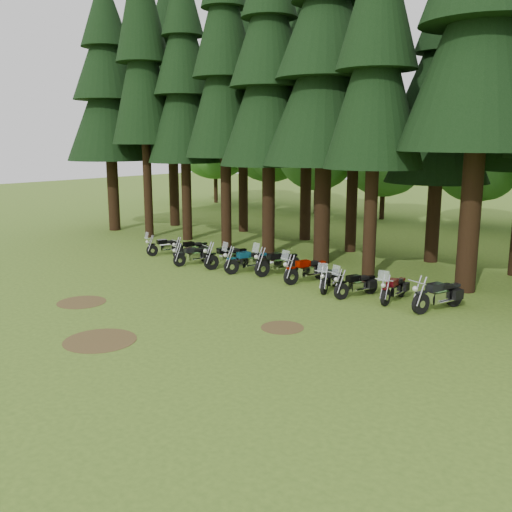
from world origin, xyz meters
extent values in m
plane|color=#456720|center=(0.00, 0.00, 0.00)|extent=(120.00, 120.00, 0.00)
cylinder|color=black|center=(-16.20, 9.28, 2.76)|extent=(0.73, 0.73, 5.51)
cone|color=black|center=(-16.20, 9.28, 8.04)|extent=(5.49, 5.49, 6.89)
cone|color=black|center=(-16.20, 9.28, 11.29)|extent=(4.39, 4.39, 5.82)
cone|color=black|center=(-16.20, 9.28, 13.88)|extent=(3.07, 3.07, 4.59)
cylinder|color=black|center=(-12.29, 8.98, 3.39)|extent=(0.52, 0.52, 6.77)
cone|color=black|center=(-12.29, 8.98, 9.88)|extent=(3.92, 3.92, 8.47)
cylinder|color=black|center=(-9.78, 9.82, 2.76)|extent=(0.58, 0.58, 5.53)
cone|color=black|center=(-9.78, 9.82, 8.06)|extent=(4.32, 4.32, 6.91)
cone|color=black|center=(-9.78, 9.82, 11.32)|extent=(3.46, 3.46, 5.83)
cylinder|color=black|center=(-6.29, 9.51, 2.99)|extent=(0.58, 0.58, 5.99)
cone|color=black|center=(-6.29, 9.51, 8.73)|extent=(4.32, 4.32, 7.49)
cone|color=black|center=(-6.29, 9.51, 12.27)|extent=(3.45, 3.45, 6.32)
cylinder|color=black|center=(-3.21, 9.40, 2.78)|extent=(0.66, 0.66, 5.57)
cone|color=black|center=(-3.21, 9.40, 8.12)|extent=(4.95, 4.95, 6.96)
cone|color=black|center=(-3.21, 9.40, 11.40)|extent=(3.96, 3.96, 5.87)
cylinder|color=black|center=(0.07, 9.44, 2.85)|extent=(0.77, 0.77, 5.70)
cone|color=black|center=(0.07, 9.44, 8.31)|extent=(5.81, 5.81, 7.12)
cone|color=black|center=(0.07, 9.44, 11.67)|extent=(4.65, 4.65, 6.01)
cylinder|color=black|center=(3.43, 8.02, 2.85)|extent=(0.55, 0.55, 5.71)
cone|color=black|center=(3.43, 8.02, 8.32)|extent=(4.15, 4.15, 7.14)
cylinder|color=black|center=(7.37, 8.76, 3.31)|extent=(0.80, 0.80, 6.62)
cone|color=black|center=(7.37, 8.76, 9.65)|extent=(5.98, 5.98, 8.27)
cylinder|color=black|center=(-14.68, 13.25, 2.93)|extent=(0.67, 0.67, 5.87)
cone|color=black|center=(-14.68, 13.25, 8.55)|extent=(5.00, 5.00, 7.33)
cone|color=black|center=(-14.68, 13.25, 12.02)|extent=(4.00, 4.00, 6.19)
cone|color=black|center=(-14.68, 13.25, 14.77)|extent=(2.80, 2.80, 4.89)
cylinder|color=black|center=(-9.26, 14.35, 2.76)|extent=(0.60, 0.60, 5.53)
cone|color=black|center=(-9.26, 14.35, 8.06)|extent=(4.52, 4.52, 6.91)
cone|color=black|center=(-9.26, 14.35, 11.32)|extent=(3.62, 3.62, 5.83)
cone|color=black|center=(-9.26, 14.35, 13.92)|extent=(2.53, 2.53, 4.61)
cylinder|color=black|center=(-4.38, 14.40, 2.78)|extent=(0.65, 0.65, 5.55)
cone|color=black|center=(-4.38, 14.40, 8.10)|extent=(4.85, 4.85, 6.94)
cone|color=black|center=(-4.38, 14.40, 11.38)|extent=(3.88, 3.88, 5.86)
cylinder|color=black|center=(-0.37, 12.94, 2.76)|extent=(0.58, 0.58, 5.52)
cone|color=black|center=(-0.37, 12.94, 8.05)|extent=(4.35, 4.35, 6.90)
cone|color=black|center=(-0.37, 12.94, 11.31)|extent=(3.48, 3.48, 5.83)
cylinder|color=black|center=(4.04, 13.25, 2.35)|extent=(0.66, 0.66, 4.70)
cone|color=black|center=(4.04, 13.25, 6.85)|extent=(4.94, 4.94, 5.87)
cone|color=black|center=(4.04, 13.25, 9.62)|extent=(3.95, 3.95, 4.96)
cone|color=black|center=(4.04, 13.25, 11.82)|extent=(2.77, 2.77, 3.91)
cylinder|color=black|center=(-22.46, 25.50, 1.67)|extent=(0.36, 0.36, 3.33)
sphere|color=#336D2A|center=(-22.46, 25.50, 6.11)|extent=(7.78, 7.78, 7.78)
sphere|color=#336D2A|center=(-21.12, 24.61, 5.33)|extent=(5.55, 5.55, 5.55)
cylinder|color=black|center=(-16.34, 26.00, 1.65)|extent=(0.36, 0.36, 3.29)
sphere|color=#336D2A|center=(-16.34, 26.00, 6.04)|extent=(7.69, 7.69, 7.69)
sphere|color=#336D2A|center=(-15.02, 25.12, 5.27)|extent=(5.49, 5.49, 5.49)
cylinder|color=black|center=(-10.73, 24.98, 1.40)|extent=(0.36, 0.36, 2.80)
sphere|color=#336D2A|center=(-10.73, 24.98, 5.13)|extent=(6.53, 6.53, 6.53)
sphere|color=#336D2A|center=(-9.61, 24.23, 4.48)|extent=(4.67, 4.67, 4.67)
cylinder|color=black|center=(-4.99, 25.31, 1.27)|extent=(0.36, 0.36, 2.55)
sphere|color=#336D2A|center=(-4.99, 25.31, 4.67)|extent=(5.95, 5.95, 5.95)
sphere|color=#336D2A|center=(-3.97, 24.63, 4.08)|extent=(4.25, 4.25, 4.25)
cylinder|color=black|center=(1.32, 26.50, 1.23)|extent=(0.36, 0.36, 2.47)
sphere|color=#336D2A|center=(1.32, 26.50, 4.53)|extent=(5.76, 5.76, 5.76)
sphere|color=#336D2A|center=(2.30, 25.84, 3.95)|extent=(4.12, 4.12, 4.12)
cylinder|color=#4C3D1E|center=(-3.00, -2.00, 0.01)|extent=(1.80, 1.80, 0.01)
cylinder|color=#4C3D1E|center=(4.50, 0.50, 0.01)|extent=(1.40, 1.40, 0.01)
cylinder|color=#4C3D1E|center=(1.00, -4.00, 0.01)|extent=(2.20, 2.20, 0.01)
cylinder|color=black|center=(-7.58, 5.24, 0.30)|extent=(0.32, 0.61, 0.60)
cylinder|color=black|center=(-7.11, 6.57, 0.30)|extent=(0.32, 0.61, 0.60)
cube|color=silver|center=(-7.33, 5.95, 0.38)|extent=(0.45, 0.69, 0.31)
cube|color=black|center=(-7.40, 5.75, 0.71)|extent=(0.42, 0.56, 0.22)
cube|color=black|center=(-7.26, 6.15, 0.67)|extent=(0.42, 0.56, 0.11)
cube|color=silver|center=(-7.67, 4.98, 1.11)|extent=(0.40, 0.24, 0.36)
cylinder|color=black|center=(-5.85, 5.53, 0.31)|extent=(0.28, 0.64, 0.62)
cylinder|color=black|center=(-5.49, 6.95, 0.31)|extent=(0.28, 0.64, 0.62)
cube|color=silver|center=(-5.66, 6.28, 0.40)|extent=(0.42, 0.71, 0.32)
cube|color=black|center=(-5.71, 6.07, 0.74)|extent=(0.40, 0.57, 0.23)
cube|color=black|center=(-5.61, 6.49, 0.70)|extent=(0.40, 0.57, 0.11)
cylinder|color=black|center=(-4.68, 4.48, 0.31)|extent=(0.29, 0.63, 0.62)
cylinder|color=black|center=(-4.30, 5.89, 0.31)|extent=(0.29, 0.63, 0.62)
cube|color=silver|center=(-4.48, 5.23, 0.40)|extent=(0.43, 0.71, 0.32)
cube|color=black|center=(-4.53, 5.02, 0.73)|extent=(0.41, 0.57, 0.23)
cube|color=black|center=(-4.42, 5.44, 0.70)|extent=(0.41, 0.57, 0.11)
cylinder|color=black|center=(-3.03, 4.96, 0.36)|extent=(0.37, 0.73, 0.72)
cylinder|color=black|center=(-2.49, 6.55, 0.36)|extent=(0.37, 0.73, 0.72)
cube|color=silver|center=(-2.74, 5.80, 0.46)|extent=(0.53, 0.82, 0.37)
cube|color=black|center=(-2.82, 5.57, 0.85)|extent=(0.50, 0.67, 0.26)
cube|color=black|center=(-2.66, 6.04, 0.80)|extent=(0.50, 0.67, 0.13)
cylinder|color=black|center=(-1.71, 4.89, 0.35)|extent=(0.38, 0.71, 0.70)
cylinder|color=black|center=(-1.15, 6.44, 0.35)|extent=(0.38, 0.71, 0.70)
cube|color=silver|center=(-1.42, 5.71, 0.45)|extent=(0.53, 0.80, 0.36)
cube|color=#135573|center=(-1.50, 5.48, 0.83)|extent=(0.50, 0.66, 0.25)
cube|color=black|center=(-1.33, 5.94, 0.79)|extent=(0.50, 0.66, 0.13)
cube|color=silver|center=(-1.82, 4.59, 1.30)|extent=(0.46, 0.28, 0.42)
cylinder|color=black|center=(-0.35, 5.40, 0.36)|extent=(0.35, 0.74, 0.72)
cylinder|color=black|center=(0.13, 7.03, 0.36)|extent=(0.35, 0.74, 0.72)
cube|color=silver|center=(-0.09, 6.27, 0.46)|extent=(0.51, 0.82, 0.37)
cube|color=black|center=(-0.17, 6.03, 0.86)|extent=(0.49, 0.67, 0.26)
cube|color=black|center=(-0.02, 6.51, 0.81)|extent=(0.49, 0.67, 0.13)
cube|color=silver|center=(-0.45, 5.09, 1.34)|extent=(0.48, 0.26, 0.43)
cylinder|color=black|center=(1.45, 5.10, 0.35)|extent=(0.33, 0.71, 0.70)
cylinder|color=black|center=(1.89, 6.68, 0.35)|extent=(0.33, 0.71, 0.70)
cube|color=silver|center=(1.68, 5.94, 0.45)|extent=(0.49, 0.79, 0.36)
cube|color=#A00D00|center=(1.62, 5.71, 0.83)|extent=(0.46, 0.65, 0.25)
cube|color=black|center=(1.75, 6.18, 0.78)|extent=(0.46, 0.65, 0.13)
cube|color=silver|center=(1.36, 4.79, 1.29)|extent=(0.46, 0.25, 0.42)
cylinder|color=black|center=(3.34, 4.72, 0.31)|extent=(0.29, 0.62, 0.61)
cylinder|color=black|center=(2.95, 6.10, 0.31)|extent=(0.29, 0.62, 0.61)
cube|color=silver|center=(3.13, 5.46, 0.39)|extent=(0.42, 0.69, 0.31)
cube|color=black|center=(3.19, 5.25, 0.72)|extent=(0.40, 0.57, 0.22)
cube|color=black|center=(3.07, 5.66, 0.69)|extent=(0.40, 0.57, 0.11)
cube|color=silver|center=(3.41, 4.45, 1.13)|extent=(0.41, 0.22, 0.37)
cylinder|color=black|center=(4.22, 4.55, 0.32)|extent=(0.32, 0.64, 0.63)
cylinder|color=black|center=(4.68, 5.96, 0.32)|extent=(0.32, 0.64, 0.63)
cube|color=silver|center=(4.46, 5.30, 0.40)|extent=(0.46, 0.72, 0.33)
cube|color=black|center=(4.39, 5.09, 0.75)|extent=(0.44, 0.59, 0.23)
cube|color=black|center=(4.53, 5.51, 0.71)|extent=(0.44, 0.59, 0.12)
cube|color=silver|center=(4.13, 4.27, 1.17)|extent=(0.42, 0.24, 0.38)
cylinder|color=black|center=(5.90, 4.87, 0.32)|extent=(0.18, 0.64, 0.64)
cylinder|color=black|center=(5.79, 6.36, 0.32)|extent=(0.18, 0.64, 0.64)
cube|color=silver|center=(5.84, 5.66, 0.40)|extent=(0.32, 0.69, 0.33)
cube|color=#580A12|center=(5.85, 5.44, 0.75)|extent=(0.33, 0.55, 0.23)
cube|color=black|center=(5.82, 5.88, 0.71)|extent=(0.33, 0.55, 0.12)
cube|color=silver|center=(5.92, 4.58, 1.18)|extent=(0.41, 0.15, 0.38)
cylinder|color=black|center=(7.30, 4.74, 0.37)|extent=(0.38, 0.75, 0.74)
cylinder|color=black|center=(7.85, 6.38, 0.37)|extent=(0.38, 0.75, 0.74)
cube|color=silver|center=(7.59, 5.61, 0.47)|extent=(0.55, 0.84, 0.38)
cube|color=black|center=(7.51, 5.37, 0.87)|extent=(0.51, 0.69, 0.27)
cube|color=black|center=(7.67, 5.86, 0.83)|extent=(0.51, 0.69, 0.13)
camera|label=1|loc=(15.09, -13.51, 6.00)|focal=40.00mm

